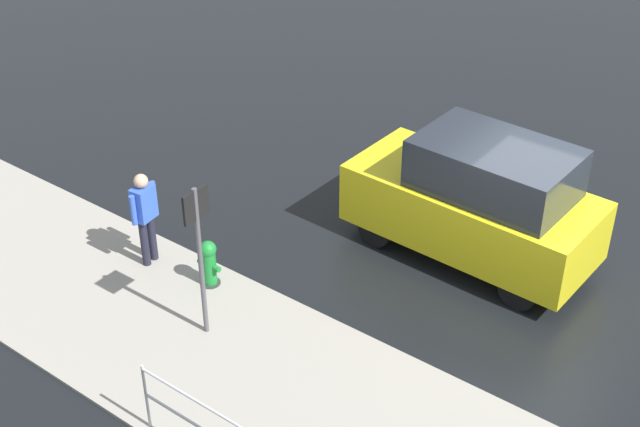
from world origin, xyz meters
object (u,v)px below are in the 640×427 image
(fire_hydrant, at_px, (209,264))
(sign_post, at_px, (199,242))
(moving_hatchback, at_px, (478,200))
(pedestrian, at_px, (145,212))

(fire_hydrant, xyz_separation_m, sign_post, (-0.71, 0.85, 1.18))
(moving_hatchback, height_order, pedestrian, moving_hatchback)
(fire_hydrant, distance_m, sign_post, 1.62)
(fire_hydrant, relative_size, sign_post, 0.33)
(moving_hatchback, bearing_deg, fire_hydrant, 48.14)
(fire_hydrant, height_order, pedestrian, pedestrian)
(moving_hatchback, height_order, sign_post, sign_post)
(sign_post, bearing_deg, pedestrian, -20.77)
(pedestrian, height_order, sign_post, sign_post)
(sign_post, bearing_deg, moving_hatchback, -117.68)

